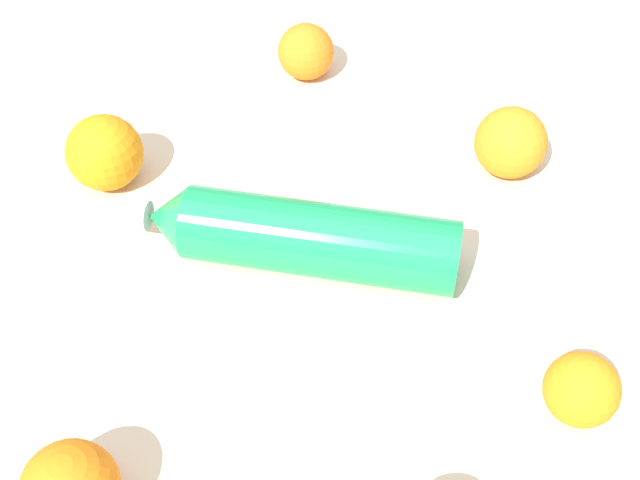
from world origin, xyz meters
TOP-DOWN VIEW (x-y plane):
  - ground_plane at (0.00, 0.00)m, footprint 2.40×2.40m
  - water_bottle at (0.03, -0.02)m, footprint 0.28×0.24m
  - orange_0 at (-0.25, -0.08)m, footprint 0.06×0.06m
  - orange_1 at (-0.02, -0.27)m, footprint 0.08×0.08m
  - orange_2 at (0.25, 0.06)m, footprint 0.08×0.08m
  - orange_4 at (0.26, -0.22)m, footprint 0.07×0.07m

SIDE VIEW (x-z plane):
  - ground_plane at x=0.00m, z-range 0.00..0.00m
  - orange_0 at x=-0.25m, z-range 0.00..0.06m
  - orange_4 at x=0.26m, z-range 0.00..0.07m
  - water_bottle at x=0.03m, z-range 0.00..0.07m
  - orange_1 at x=-0.02m, z-range 0.00..0.08m
  - orange_2 at x=0.25m, z-range 0.00..0.08m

